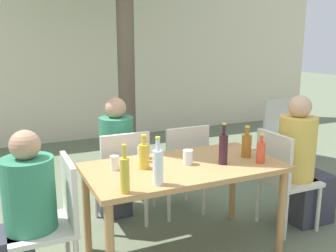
{
  "coord_description": "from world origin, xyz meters",
  "views": [
    {
      "loc": [
        -1.27,
        -2.48,
        1.69
      ],
      "look_at": [
        0.0,
        0.3,
        1.0
      ],
      "focal_mm": 40.0,
      "sensor_mm": 36.0,
      "label": 1
    }
  ],
  "objects_px": {
    "person_seated_1": "(302,168)",
    "drinking_glass_0": "(142,154)",
    "drinking_glass_1": "(188,157)",
    "patio_chair_2": "(122,173)",
    "person_seated_0": "(17,225)",
    "patio_chair_4": "(282,128)",
    "oil_cruet_4": "(125,174)",
    "patio_chair_0": "(54,216)",
    "drinking_glass_4": "(225,140)",
    "drinking_glass_2": "(115,163)",
    "dining_table_front": "(184,175)",
    "patio_chair_3": "(182,164)",
    "patio_chair_1": "(282,174)",
    "oil_cruet_5": "(144,156)",
    "person_seated_2": "(115,165)",
    "water_bottle_2": "(158,166)",
    "soda_bottle_1": "(261,152)",
    "drinking_glass_3": "(145,152)",
    "wine_bottle_3": "(223,148)",
    "amber_bottle_0": "(247,145)"
  },
  "relations": [
    {
      "from": "patio_chair_0",
      "to": "drinking_glass_0",
      "type": "distance_m",
      "value": 0.81
    },
    {
      "from": "patio_chair_1",
      "to": "oil_cruet_5",
      "type": "relative_size",
      "value": 3.47
    },
    {
      "from": "soda_bottle_1",
      "to": "drinking_glass_0",
      "type": "xyz_separation_m",
      "value": [
        -0.85,
        0.42,
        -0.03
      ]
    },
    {
      "from": "patio_chair_4",
      "to": "oil_cruet_4",
      "type": "distance_m",
      "value": 3.38
    },
    {
      "from": "patio_chair_0",
      "to": "person_seated_1",
      "type": "bearing_deg",
      "value": 90.0
    },
    {
      "from": "patio_chair_2",
      "to": "person_seated_0",
      "type": "xyz_separation_m",
      "value": [
        -0.93,
        -0.63,
        -0.01
      ]
    },
    {
      "from": "person_seated_2",
      "to": "patio_chair_1",
      "type": "bearing_deg",
      "value": 146.14
    },
    {
      "from": "oil_cruet_5",
      "to": "drinking_glass_0",
      "type": "bearing_deg",
      "value": 76.04
    },
    {
      "from": "drinking_glass_1",
      "to": "patio_chair_1",
      "type": "bearing_deg",
      "value": 0.26
    },
    {
      "from": "water_bottle_2",
      "to": "patio_chair_3",
      "type": "bearing_deg",
      "value": 54.99
    },
    {
      "from": "drinking_glass_0",
      "to": "patio_chair_4",
      "type": "bearing_deg",
      "value": 26.13
    },
    {
      "from": "drinking_glass_1",
      "to": "drinking_glass_4",
      "type": "distance_m",
      "value": 0.66
    },
    {
      "from": "patio_chair_2",
      "to": "patio_chair_0",
      "type": "bearing_deg",
      "value": 42.54
    },
    {
      "from": "patio_chair_3",
      "to": "water_bottle_2",
      "type": "relative_size",
      "value": 2.77
    },
    {
      "from": "drinking_glass_3",
      "to": "drinking_glass_0",
      "type": "bearing_deg",
      "value": -128.76
    },
    {
      "from": "oil_cruet_4",
      "to": "drinking_glass_0",
      "type": "xyz_separation_m",
      "value": [
        0.32,
        0.55,
        -0.06
      ]
    },
    {
      "from": "dining_table_front",
      "to": "patio_chair_4",
      "type": "xyz_separation_m",
      "value": [
        2.26,
        1.45,
        -0.14
      ]
    },
    {
      "from": "drinking_glass_4",
      "to": "drinking_glass_1",
      "type": "bearing_deg",
      "value": -148.77
    },
    {
      "from": "patio_chair_0",
      "to": "person_seated_1",
      "type": "height_order",
      "value": "person_seated_1"
    },
    {
      "from": "person_seated_1",
      "to": "oil_cruet_5",
      "type": "height_order",
      "value": "person_seated_1"
    },
    {
      "from": "patio_chair_0",
      "to": "person_seated_2",
      "type": "distance_m",
      "value": 1.11
    },
    {
      "from": "person_seated_0",
      "to": "drinking_glass_0",
      "type": "distance_m",
      "value": 1.04
    },
    {
      "from": "person_seated_2",
      "to": "water_bottle_2",
      "type": "bearing_deg",
      "value": 88.06
    },
    {
      "from": "drinking_glass_0",
      "to": "drinking_glass_3",
      "type": "distance_m",
      "value": 0.09
    },
    {
      "from": "patio_chair_2",
      "to": "water_bottle_2",
      "type": "height_order",
      "value": "water_bottle_2"
    },
    {
      "from": "person_seated_1",
      "to": "drinking_glass_0",
      "type": "xyz_separation_m",
      "value": [
        -1.5,
        0.21,
        0.26
      ]
    },
    {
      "from": "patio_chair_0",
      "to": "patio_chair_2",
      "type": "relative_size",
      "value": 1.0
    },
    {
      "from": "patio_chair_0",
      "to": "patio_chair_4",
      "type": "height_order",
      "value": "same"
    },
    {
      "from": "patio_chair_1",
      "to": "drinking_glass_2",
      "type": "height_order",
      "value": "patio_chair_1"
    },
    {
      "from": "person_seated_1",
      "to": "patio_chair_1",
      "type": "bearing_deg",
      "value": 90.0
    },
    {
      "from": "soda_bottle_1",
      "to": "drinking_glass_3",
      "type": "bearing_deg",
      "value": 148.25
    },
    {
      "from": "drinking_glass_2",
      "to": "drinking_glass_4",
      "type": "xyz_separation_m",
      "value": [
        1.12,
        0.23,
        -0.0
      ]
    },
    {
      "from": "soda_bottle_1",
      "to": "wine_bottle_3",
      "type": "distance_m",
      "value": 0.31
    },
    {
      "from": "patio_chair_0",
      "to": "person_seated_2",
      "type": "bearing_deg",
      "value": 141.66
    },
    {
      "from": "drinking_glass_0",
      "to": "drinking_glass_1",
      "type": "relative_size",
      "value": 1.06
    },
    {
      "from": "patio_chair_4",
      "to": "patio_chair_2",
      "type": "bearing_deg",
      "value": -162.27
    },
    {
      "from": "oil_cruet_5",
      "to": "wine_bottle_3",
      "type": "bearing_deg",
      "value": -14.6
    },
    {
      "from": "person_seated_2",
      "to": "soda_bottle_1",
      "type": "relative_size",
      "value": 5.07
    },
    {
      "from": "patio_chair_0",
      "to": "person_seated_2",
      "type": "height_order",
      "value": "person_seated_2"
    },
    {
      "from": "patio_chair_3",
      "to": "person_seated_1",
      "type": "bearing_deg",
      "value": 145.59
    },
    {
      "from": "drinking_glass_3",
      "to": "drinking_glass_4",
      "type": "relative_size",
      "value": 1.11
    },
    {
      "from": "drinking_glass_4",
      "to": "drinking_glass_2",
      "type": "bearing_deg",
      "value": -168.64
    },
    {
      "from": "soda_bottle_1",
      "to": "oil_cruet_4",
      "type": "bearing_deg",
      "value": -173.42
    },
    {
      "from": "water_bottle_2",
      "to": "amber_bottle_0",
      "type": "bearing_deg",
      "value": 16.31
    },
    {
      "from": "person_seated_1",
      "to": "drinking_glass_4",
      "type": "bearing_deg",
      "value": 62.09
    },
    {
      "from": "person_seated_2",
      "to": "drinking_glass_2",
      "type": "distance_m",
      "value": 0.84
    },
    {
      "from": "dining_table_front",
      "to": "oil_cruet_4",
      "type": "height_order",
      "value": "oil_cruet_4"
    },
    {
      "from": "patio_chair_2",
      "to": "patio_chair_4",
      "type": "relative_size",
      "value": 1.0
    },
    {
      "from": "patio_chair_2",
      "to": "wine_bottle_3",
      "type": "xyz_separation_m",
      "value": [
        0.59,
        -0.74,
        0.36
      ]
    },
    {
      "from": "soda_bottle_1",
      "to": "drinking_glass_3",
      "type": "height_order",
      "value": "soda_bottle_1"
    }
  ]
}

